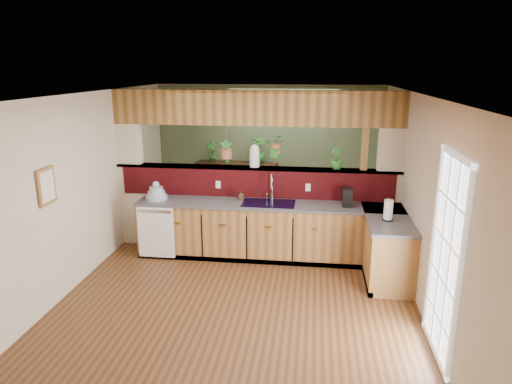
# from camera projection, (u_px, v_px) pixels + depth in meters

# --- Properties ---
(ground) EXTENTS (4.60, 7.00, 0.01)m
(ground) POSITION_uv_depth(u_px,v_px,m) (243.00, 284.00, 6.41)
(ground) COLOR #4F3018
(ground) RESTS_ON ground
(ceiling) EXTENTS (4.60, 7.00, 0.01)m
(ceiling) POSITION_uv_depth(u_px,v_px,m) (242.00, 95.00, 5.71)
(ceiling) COLOR brown
(ceiling) RESTS_ON ground
(wall_back) EXTENTS (4.60, 0.02, 2.60)m
(wall_back) POSITION_uv_depth(u_px,v_px,m) (269.00, 149.00, 9.41)
(wall_back) COLOR beige
(wall_back) RESTS_ON ground
(wall_front) EXTENTS (4.60, 0.02, 2.60)m
(wall_front) POSITION_uv_depth(u_px,v_px,m) (152.00, 353.00, 2.71)
(wall_front) COLOR beige
(wall_front) RESTS_ON ground
(wall_left) EXTENTS (0.02, 7.00, 2.60)m
(wall_left) POSITION_uv_depth(u_px,v_px,m) (79.00, 189.00, 6.34)
(wall_left) COLOR beige
(wall_left) RESTS_ON ground
(wall_right) EXTENTS (0.02, 7.00, 2.60)m
(wall_right) POSITION_uv_depth(u_px,v_px,m) (422.00, 201.00, 5.78)
(wall_right) COLOR beige
(wall_right) RESTS_ON ground
(pass_through_partition) EXTENTS (4.60, 0.21, 2.60)m
(pass_through_partition) POSITION_uv_depth(u_px,v_px,m) (257.00, 179.00, 7.37)
(pass_through_partition) COLOR beige
(pass_through_partition) RESTS_ON ground
(pass_through_ledge) EXTENTS (4.60, 0.21, 0.04)m
(pass_through_ledge) POSITION_uv_depth(u_px,v_px,m) (256.00, 168.00, 7.33)
(pass_through_ledge) COLOR brown
(pass_through_ledge) RESTS_ON ground
(header_beam) EXTENTS (4.60, 0.15, 0.55)m
(header_beam) POSITION_uv_depth(u_px,v_px,m) (256.00, 108.00, 7.08)
(header_beam) COLOR brown
(header_beam) RESTS_ON ground
(sage_backwall) EXTENTS (4.55, 0.02, 2.55)m
(sage_backwall) POSITION_uv_depth(u_px,v_px,m) (269.00, 149.00, 9.39)
(sage_backwall) COLOR #536847
(sage_backwall) RESTS_ON ground
(countertop) EXTENTS (4.14, 1.52, 0.90)m
(countertop) POSITION_uv_depth(u_px,v_px,m) (305.00, 235.00, 7.01)
(countertop) COLOR brown
(countertop) RESTS_ON ground
(dishwasher) EXTENTS (0.58, 0.03, 0.82)m
(dishwasher) POSITION_uv_depth(u_px,v_px,m) (156.00, 232.00, 7.10)
(dishwasher) COLOR white
(dishwasher) RESTS_ON ground
(navy_sink) EXTENTS (0.82, 0.50, 0.18)m
(navy_sink) POSITION_uv_depth(u_px,v_px,m) (268.00, 208.00, 7.09)
(navy_sink) COLOR black
(navy_sink) RESTS_ON countertop
(french_door) EXTENTS (0.06, 1.02, 2.16)m
(french_door) POSITION_uv_depth(u_px,v_px,m) (445.00, 261.00, 4.61)
(french_door) COLOR white
(french_door) RESTS_ON ground
(framed_print) EXTENTS (0.04, 0.35, 0.45)m
(framed_print) POSITION_uv_depth(u_px,v_px,m) (47.00, 186.00, 5.51)
(framed_print) COLOR brown
(framed_print) RESTS_ON wall_left
(faucet) EXTENTS (0.19, 0.19, 0.44)m
(faucet) POSITION_uv_depth(u_px,v_px,m) (272.00, 186.00, 7.15)
(faucet) COLOR #B7B7B2
(faucet) RESTS_ON countertop
(dish_stack) EXTENTS (0.34, 0.34, 0.30)m
(dish_stack) POSITION_uv_depth(u_px,v_px,m) (156.00, 194.00, 7.24)
(dish_stack) COLOR #98ABC5
(dish_stack) RESTS_ON countertop
(soap_dispenser) EXTENTS (0.10, 0.11, 0.18)m
(soap_dispenser) POSITION_uv_depth(u_px,v_px,m) (240.00, 195.00, 7.20)
(soap_dispenser) COLOR #382214
(soap_dispenser) RESTS_ON countertop
(coffee_maker) EXTENTS (0.15, 0.25, 0.28)m
(coffee_maker) POSITION_uv_depth(u_px,v_px,m) (347.00, 198.00, 6.90)
(coffee_maker) COLOR black
(coffee_maker) RESTS_ON countertop
(paper_towel) EXTENTS (0.15, 0.15, 0.31)m
(paper_towel) POSITION_uv_depth(u_px,v_px,m) (388.00, 210.00, 6.24)
(paper_towel) COLOR black
(paper_towel) RESTS_ON countertop
(glass_jar) EXTENTS (0.16, 0.16, 0.36)m
(glass_jar) POSITION_uv_depth(u_px,v_px,m) (255.00, 156.00, 7.28)
(glass_jar) COLOR silver
(glass_jar) RESTS_ON pass_through_ledge
(ledge_plant_right) EXTENTS (0.22, 0.22, 0.34)m
(ledge_plant_right) POSITION_uv_depth(u_px,v_px,m) (337.00, 158.00, 7.12)
(ledge_plant_right) COLOR #266624
(ledge_plant_right) RESTS_ON pass_through_ledge
(hanging_plant_a) EXTENTS (0.23, 0.19, 0.53)m
(hanging_plant_a) POSITION_uv_depth(u_px,v_px,m) (226.00, 144.00, 7.29)
(hanging_plant_a) COLOR brown
(hanging_plant_a) RESTS_ON header_beam
(hanging_plant_b) EXTENTS (0.41, 0.38, 0.49)m
(hanging_plant_b) POSITION_uv_depth(u_px,v_px,m) (276.00, 136.00, 7.15)
(hanging_plant_b) COLOR brown
(hanging_plant_b) RESTS_ON header_beam
(shelving_console) EXTENTS (1.69, 0.63, 1.10)m
(shelving_console) POSITION_uv_depth(u_px,v_px,m) (236.00, 189.00, 9.46)
(shelving_console) COLOR black
(shelving_console) RESTS_ON ground
(shelf_plant_a) EXTENTS (0.23, 0.16, 0.44)m
(shelf_plant_a) POSITION_uv_depth(u_px,v_px,m) (212.00, 152.00, 9.32)
(shelf_plant_a) COLOR #266624
(shelf_plant_a) RESTS_ON shelving_console
(shelf_plant_b) EXTENTS (0.32, 0.32, 0.53)m
(shelf_plant_b) POSITION_uv_depth(u_px,v_px,m) (258.00, 150.00, 9.19)
(shelf_plant_b) COLOR #266624
(shelf_plant_b) RESTS_ON shelving_console
(floor_plant) EXTENTS (0.80, 0.71, 0.83)m
(floor_plant) POSITION_uv_depth(u_px,v_px,m) (312.00, 210.00, 8.33)
(floor_plant) COLOR #266624
(floor_plant) RESTS_ON ground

